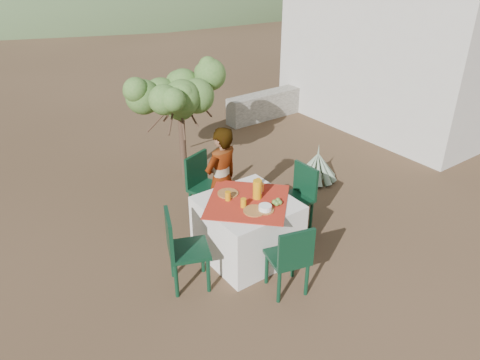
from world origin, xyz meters
The scene contains 22 objects.
ground centered at (0.00, 0.00, 0.00)m, with size 160.00×160.00×0.00m, color #3A2B1A.
table centered at (0.06, -0.17, 0.38)m, with size 1.30×1.30×0.76m.
chair_far centered at (0.09, 0.88, 0.52)m, with size 0.54×0.54×0.93m.
chair_near centered at (0.00, -1.02, 0.49)m, with size 0.51×0.51×0.89m.
chair_left centered at (-0.88, -0.22, 0.53)m, with size 0.57×0.57×0.95m.
chair_right centered at (0.98, -0.08, 0.49)m, with size 0.43×0.43×0.89m.
person centered at (0.13, 0.49, 0.73)m, with size 0.53×0.35×1.46m, color #8C6651.
shrub_tree centered at (0.54, 2.18, 1.28)m, with size 1.38×1.35×1.62m.
agave centered at (2.12, 0.72, 0.23)m, with size 0.64×0.66×0.70m.
guesthouse centered at (5.60, 1.80, 1.50)m, with size 3.20×4.20×3.00m, color beige.
stone_wall centered at (3.60, 3.40, 0.28)m, with size 2.60×0.35×0.55m, color #9B9587.
plate_far centered at (-0.03, 0.10, 0.77)m, with size 0.26×0.26×0.01m, color brown.
plate_near centered at (-0.01, -0.40, 0.77)m, with size 0.26×0.26×0.01m, color brown.
glass_far centered at (-0.12, -0.02, 0.82)m, with size 0.07×0.07×0.11m, color orange.
glass_near centered at (-0.06, -0.25, 0.82)m, with size 0.07×0.07×0.11m, color orange.
juice_pitcher centered at (0.19, -0.18, 0.88)m, with size 0.11×0.11×0.24m, color orange.
bowl_plate centered at (0.09, -0.46, 0.77)m, with size 0.20×0.20×0.01m, color brown.
white_bowl centered at (0.09, -0.46, 0.80)m, with size 0.15×0.15×0.06m, color white.
jar_left centered at (0.34, -0.08, 0.81)m, with size 0.07×0.07×0.10m, color orange.
jar_right centered at (0.41, 0.07, 0.80)m, with size 0.05×0.05×0.09m, color orange.
napkin_holder centered at (0.27, -0.11, 0.81)m, with size 0.07×0.04×0.09m, color white.
fruit_cluster centered at (0.29, -0.44, 0.79)m, with size 0.12×0.11×0.06m.
Camera 1 is at (-2.78, -3.95, 3.60)m, focal length 35.00 mm.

